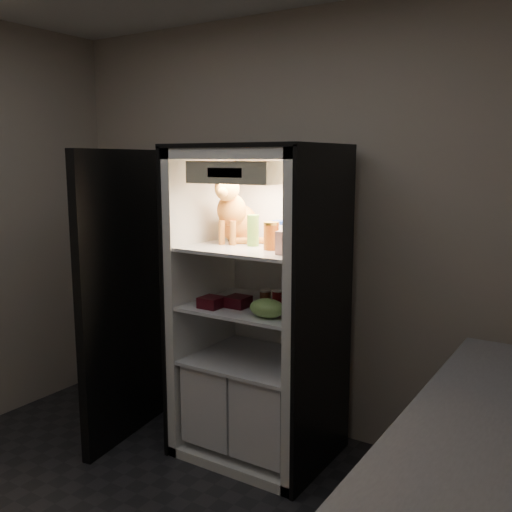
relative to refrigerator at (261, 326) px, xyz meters
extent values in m
plane|color=#B8AA99|center=(0.00, 0.42, 0.56)|extent=(3.60, 0.00, 3.60)
cube|color=white|center=(0.00, 0.29, 0.13)|extent=(0.85, 0.06, 1.85)
cube|color=white|center=(-0.40, -0.03, 0.13)|extent=(0.06, 0.70, 1.85)
cube|color=white|center=(0.40, -0.03, 0.13)|extent=(0.06, 0.70, 1.85)
cube|color=white|center=(0.00, -0.03, 1.03)|extent=(0.85, 0.70, 0.06)
cube|color=white|center=(0.00, -0.03, -0.76)|extent=(0.85, 0.70, 0.06)
cube|color=black|center=(-0.44, -0.03, 0.13)|extent=(0.02, 0.72, 1.87)
cube|color=black|center=(0.44, -0.03, 0.13)|extent=(0.02, 0.72, 1.87)
cube|color=black|center=(0.00, -0.03, 1.07)|extent=(0.90, 0.72, 0.02)
cube|color=white|center=(0.00, -0.06, 0.49)|extent=(0.73, 0.62, 0.02)
cube|color=white|center=(0.00, -0.06, 0.14)|extent=(0.73, 0.62, 0.02)
cube|color=white|center=(-0.18, -0.06, -0.44)|extent=(0.34, 0.58, 0.48)
cube|color=white|center=(0.18, -0.06, -0.44)|extent=(0.34, 0.58, 0.48)
cube|color=white|center=(0.00, -0.06, -0.19)|extent=(0.73, 0.62, 0.02)
cube|color=beige|center=(0.00, -0.27, 0.93)|extent=(0.52, 0.18, 0.12)
cube|color=black|center=(0.00, -0.36, 0.93)|extent=(0.22, 0.01, 0.05)
cube|color=black|center=(-0.84, -0.29, 0.13)|extent=(0.19, 0.87, 1.85)
cube|color=white|center=(-0.85, -0.35, -0.24)|extent=(0.16, 0.64, 0.12)
cube|color=white|center=(-0.85, -0.35, 0.26)|extent=(0.16, 0.64, 0.12)
cube|color=slate|center=(1.50, -1.18, 0.10)|extent=(0.62, 2.42, 0.06)
ellipsoid|color=#C76219|center=(-0.21, 0.07, 0.61)|extent=(0.28, 0.32, 0.23)
ellipsoid|color=#C76219|center=(-0.19, -0.03, 0.70)|extent=(0.21, 0.20, 0.20)
sphere|color=orange|center=(-0.17, -0.10, 0.83)|extent=(0.18, 0.18, 0.15)
sphere|color=orange|center=(-0.15, -0.16, 0.81)|extent=(0.07, 0.07, 0.06)
cone|color=orange|center=(-0.21, -0.10, 0.90)|extent=(0.07, 0.07, 0.07)
cone|color=orange|center=(-0.13, -0.08, 0.90)|extent=(0.07, 0.07, 0.07)
cylinder|color=#C76219|center=(-0.20, -0.11, 0.57)|extent=(0.04, 0.04, 0.14)
cylinder|color=#C76219|center=(-0.13, -0.09, 0.57)|extent=(0.04, 0.04, 0.14)
cylinder|color=#C76219|center=(-0.07, 0.01, 0.52)|extent=(0.23, 0.19, 0.04)
cylinder|color=#258A31|center=(-0.02, -0.06, 0.58)|extent=(0.07, 0.07, 0.17)
cylinder|color=#258A31|center=(-0.02, -0.06, 0.67)|extent=(0.07, 0.07, 0.01)
cylinder|color=white|center=(0.06, 0.12, 0.56)|extent=(0.10, 0.10, 0.12)
cylinder|color=blue|center=(0.06, 0.12, 0.63)|extent=(0.10, 0.10, 0.02)
cylinder|color=maroon|center=(0.14, -0.12, 0.57)|extent=(0.09, 0.09, 0.14)
cylinder|color=gold|center=(0.14, -0.12, 0.65)|extent=(0.09, 0.09, 0.02)
cylinder|color=maroon|center=(0.28, -0.01, 0.59)|extent=(0.11, 0.11, 0.18)
cylinder|color=white|center=(0.28, -0.01, 0.68)|extent=(0.11, 0.11, 0.01)
cube|color=white|center=(0.28, -0.22, 0.56)|extent=(0.07, 0.07, 0.12)
cylinder|color=black|center=(0.23, 0.07, 0.21)|extent=(0.06, 0.06, 0.12)
cylinder|color=#B2B2B2|center=(0.23, 0.07, 0.27)|extent=(0.07, 0.07, 0.00)
cylinder|color=black|center=(0.27, 0.00, 0.21)|extent=(0.07, 0.07, 0.13)
cylinder|color=#B2B2B2|center=(0.27, 0.00, 0.28)|extent=(0.07, 0.07, 0.00)
cylinder|color=black|center=(0.18, -0.11, 0.21)|extent=(0.06, 0.06, 0.11)
cylinder|color=#B2B2B2|center=(0.18, -0.11, 0.26)|extent=(0.06, 0.06, 0.00)
cylinder|color=#592F19|center=(0.05, -0.03, 0.19)|extent=(0.07, 0.07, 0.08)
cylinder|color=#B2B2B2|center=(0.05, -0.03, 0.24)|extent=(0.07, 0.07, 0.01)
ellipsoid|color=#74AA4F|center=(0.20, -0.26, 0.20)|extent=(0.21, 0.15, 0.10)
cube|color=#430B14|center=(-0.18, -0.25, 0.18)|extent=(0.13, 0.13, 0.06)
cube|color=#430B14|center=(-0.06, -0.16, 0.18)|extent=(0.13, 0.13, 0.06)
camera|label=1|loc=(1.76, -2.82, 1.00)|focal=40.00mm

